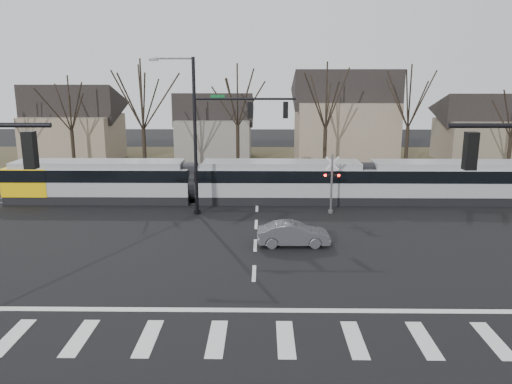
{
  "coord_description": "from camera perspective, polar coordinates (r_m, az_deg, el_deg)",
  "views": [
    {
      "loc": [
        0.37,
        -19.81,
        8.86
      ],
      "look_at": [
        0.0,
        9.0,
        2.3
      ],
      "focal_mm": 35.0,
      "sensor_mm": 36.0,
      "label": 1
    }
  ],
  "objects": [
    {
      "name": "tree_row",
      "position": [
        46.0,
        2.79,
        8.0
      ],
      "size": [
        59.2,
        7.2,
        10.0
      ],
      "color": "black",
      "rests_on": "ground"
    },
    {
      "name": "crosswalk",
      "position": [
        18.12,
        -0.56,
        -16.42
      ],
      "size": [
        27.0,
        2.6,
        0.01
      ],
      "color": "silver",
      "rests_on": "ground"
    },
    {
      "name": "ground",
      "position": [
        21.7,
        -0.32,
        -11.27
      ],
      "size": [
        140.0,
        140.0,
        0.0
      ],
      "primitive_type": "plane",
      "color": "black"
    },
    {
      "name": "house_c",
      "position": [
        53.63,
        10.12,
        8.75
      ],
      "size": [
        10.8,
        8.64,
        10.1
      ],
      "color": "#81715D",
      "rests_on": "ground"
    },
    {
      "name": "house_b",
      "position": [
        56.28,
        -4.78,
        7.79
      ],
      "size": [
        8.64,
        7.56,
        7.65
      ],
      "color": "slate",
      "rests_on": "ground"
    },
    {
      "name": "grass_verge",
      "position": [
        52.56,
        0.33,
        3.12
      ],
      "size": [
        140.0,
        28.0,
        0.01
      ],
      "primitive_type": "cube",
      "color": "#38331E",
      "rests_on": "ground"
    },
    {
      "name": "house_d",
      "position": [
        59.88,
        24.17,
        7.03
      ],
      "size": [
        8.64,
        7.56,
        7.65
      ],
      "color": "#6B604F",
      "rests_on": "ground"
    },
    {
      "name": "sedan",
      "position": [
        27.18,
        4.28,
        -4.79
      ],
      "size": [
        1.6,
        4.01,
        1.3
      ],
      "primitive_type": "imported",
      "rotation": [
        0.0,
        0.0,
        1.6
      ],
      "color": "#46484D",
      "rests_on": "ground"
    },
    {
      "name": "tram",
      "position": [
        36.55,
        2.61,
        1.41
      ],
      "size": [
        39.57,
        2.94,
        3.0
      ],
      "color": "gray",
      "rests_on": "ground"
    },
    {
      "name": "stop_line",
      "position": [
        20.07,
        -0.41,
        -13.35
      ],
      "size": [
        28.0,
        0.35,
        0.01
      ],
      "primitive_type": "cube",
      "color": "silver",
      "rests_on": "ground"
    },
    {
      "name": "rail_crossing_signal",
      "position": [
        33.66,
        8.63,
        0.72
      ],
      "size": [
        1.08,
        0.36,
        4.0
      ],
      "color": "#59595B",
      "rests_on": "ground"
    },
    {
      "name": "rail_pair",
      "position": [
        36.69,
        0.14,
        -1.1
      ],
      "size": [
        90.0,
        1.52,
        0.06
      ],
      "color": "#59595E",
      "rests_on": "ground"
    },
    {
      "name": "house_a",
      "position": [
        57.7,
        -20.12,
        7.68
      ],
      "size": [
        9.72,
        8.64,
        8.6
      ],
      "color": "#81715D",
      "rests_on": "ground"
    },
    {
      "name": "lane_dashes",
      "position": [
        36.89,
        0.14,
        -1.06
      ],
      "size": [
        0.18,
        30.0,
        0.01
      ],
      "color": "silver",
      "rests_on": "ground"
    },
    {
      "name": "signal_pole_far",
      "position": [
        32.58,
        -4.19,
        7.23
      ],
      "size": [
        9.28,
        0.44,
        10.2
      ],
      "color": "black",
      "rests_on": "ground"
    }
  ]
}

